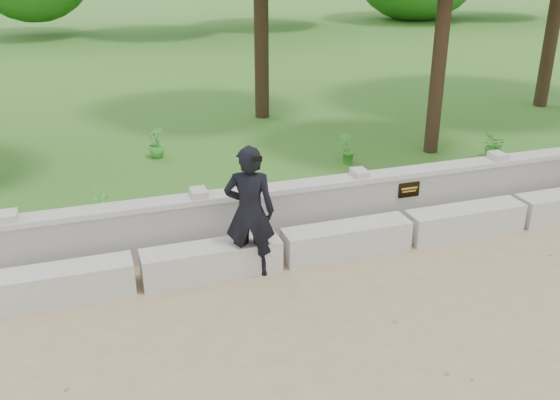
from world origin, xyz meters
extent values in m
plane|color=#9A825E|center=(0.00, 0.00, 0.00)|extent=(80.00, 80.00, 0.00)
cube|color=#3E6F21|center=(0.00, 14.00, 0.12)|extent=(40.00, 22.00, 0.25)
cube|color=#B2AFA8|center=(-5.00, 1.90, 0.23)|extent=(1.90, 0.45, 0.45)
cube|color=#B2AFA8|center=(-3.00, 1.90, 0.23)|extent=(1.90, 0.45, 0.45)
cube|color=#B2AFA8|center=(-1.00, 1.90, 0.23)|extent=(1.90, 0.45, 0.45)
cube|color=#B2AFA8|center=(1.00, 1.90, 0.23)|extent=(1.90, 0.45, 0.45)
cube|color=#A7A49E|center=(0.00, 2.60, 0.41)|extent=(12.50, 0.25, 0.82)
cube|color=#B2AFA8|center=(0.00, 2.60, 0.86)|extent=(12.50, 0.35, 0.08)
cube|color=black|center=(0.30, 2.46, 0.62)|extent=(0.36, 0.02, 0.24)
imported|color=black|center=(-2.48, 1.80, 0.92)|extent=(0.79, 0.65, 1.85)
cube|color=black|center=(-2.48, 1.43, 1.78)|extent=(0.14, 0.07, 0.07)
cylinder|color=#382619|center=(-0.25, 8.55, 2.75)|extent=(0.34, 0.34, 5.00)
cylinder|color=#382619|center=(2.22, 4.95, 2.33)|extent=(0.28, 0.28, 4.15)
cylinder|color=#382619|center=(6.85, 7.29, 2.71)|extent=(0.33, 0.33, 4.92)
imported|color=#3F9231|center=(-4.30, 3.30, 0.57)|extent=(0.38, 0.41, 0.64)
imported|color=#3F9231|center=(0.31, 4.86, 0.53)|extent=(0.40, 0.40, 0.57)
imported|color=#3F9231|center=(3.11, 4.15, 0.53)|extent=(0.67, 0.67, 0.56)
imported|color=#3F9231|center=(-3.09, 6.35, 0.55)|extent=(0.41, 0.43, 0.59)
camera|label=1|loc=(-4.50, -5.47, 4.31)|focal=40.00mm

